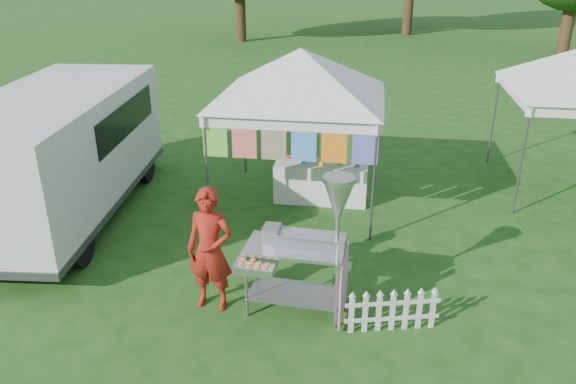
# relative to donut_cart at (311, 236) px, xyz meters

# --- Properties ---
(ground) EXTENTS (120.00, 120.00, 0.00)m
(ground) POSITION_rel_donut_cart_xyz_m (-0.64, 0.17, -1.19)
(ground) COLOR #1C4915
(ground) RESTS_ON ground
(canopy_main) EXTENTS (4.24, 4.24, 3.45)m
(canopy_main) POSITION_rel_donut_cart_xyz_m (-0.64, 3.66, 1.80)
(canopy_main) COLOR #59595E
(canopy_main) RESTS_ON ground
(donut_cart) EXTENTS (1.50, 0.93, 2.02)m
(donut_cart) POSITION_rel_donut_cart_xyz_m (0.00, 0.00, 0.00)
(donut_cart) COLOR gray
(donut_cart) RESTS_ON ground
(vendor) EXTENTS (0.69, 0.49, 1.77)m
(vendor) POSITION_rel_donut_cart_xyz_m (-1.36, -0.05, -0.30)
(vendor) COLOR maroon
(vendor) RESTS_ON ground
(cargo_van) EXTENTS (2.74, 5.74, 2.31)m
(cargo_van) POSITION_rel_donut_cart_xyz_m (-4.89, 2.52, 0.06)
(cargo_van) COLOR silver
(cargo_van) RESTS_ON ground
(picket_fence) EXTENTS (1.23, 0.34, 0.56)m
(picket_fence) POSITION_rel_donut_cart_xyz_m (1.11, -0.23, -0.90)
(picket_fence) COLOR silver
(picket_fence) RESTS_ON ground
(display_table) EXTENTS (1.80, 0.70, 0.78)m
(display_table) POSITION_rel_donut_cart_xyz_m (-0.23, 3.81, -0.80)
(display_table) COLOR white
(display_table) RESTS_ON ground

